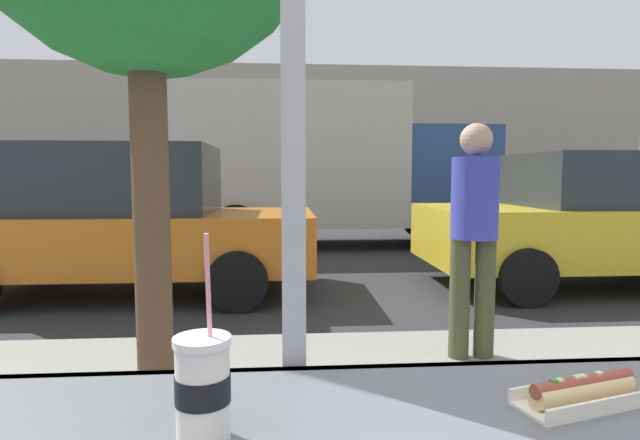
# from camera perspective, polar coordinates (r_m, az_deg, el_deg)

# --- Properties ---
(ground_plane) EXTENTS (60.00, 60.00, 0.00)m
(ground_plane) POSITION_cam_1_polar(r_m,az_deg,el_deg) (9.11, -4.05, -3.90)
(ground_plane) COLOR #2D2D30
(sidewalk_strip) EXTENTS (16.00, 2.80, 0.14)m
(sidewalk_strip) POSITION_cam_1_polar(r_m,az_deg,el_deg) (2.93, -3.59, -22.37)
(sidewalk_strip) COLOR gray
(sidewalk_strip) RESTS_ON ground
(building_facade_far) EXTENTS (28.00, 1.20, 5.50)m
(building_facade_far) POSITION_cam_1_polar(r_m,az_deg,el_deg) (19.74, -4.22, 8.94)
(building_facade_far) COLOR #A89E8E
(building_facade_far) RESTS_ON ground
(soda_cup_left) EXTENTS (0.09, 0.09, 0.32)m
(soda_cup_left) POSITION_cam_1_polar(r_m,az_deg,el_deg) (0.82, -13.03, -17.82)
(soda_cup_left) COLOR silver
(soda_cup_left) RESTS_ON window_counter
(hotdog_tray_near) EXTENTS (0.26, 0.15, 0.05)m
(hotdog_tray_near) POSITION_cam_1_polar(r_m,az_deg,el_deg) (1.04, 27.42, -16.76)
(hotdog_tray_near) COLOR silver
(hotdog_tray_near) RESTS_ON window_counter
(parked_car_orange) EXTENTS (4.35, 2.00, 1.77)m
(parked_car_orange) POSITION_cam_1_polar(r_m,az_deg,el_deg) (6.42, -21.12, -0.04)
(parked_car_orange) COLOR orange
(parked_car_orange) RESTS_ON ground
(parked_car_yellow) EXTENTS (4.21, 2.03, 1.69)m
(parked_car_yellow) POSITION_cam_1_polar(r_m,az_deg,el_deg) (7.33, 28.72, 0.07)
(parked_car_yellow) COLOR gold
(parked_car_yellow) RESTS_ON ground
(box_truck) EXTENTS (6.46, 2.44, 3.09)m
(box_truck) POSITION_cam_1_polar(r_m,az_deg,el_deg) (10.17, -0.43, 6.45)
(box_truck) COLOR beige
(box_truck) RESTS_ON ground
(pedestrian) EXTENTS (0.32, 0.32, 1.63)m
(pedestrian) POSITION_cam_1_polar(r_m,az_deg,el_deg) (3.66, 16.93, -0.54)
(pedestrian) COLOR #44482B
(pedestrian) RESTS_ON sidewalk_strip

